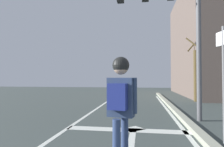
% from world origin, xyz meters
% --- Properties ---
extents(lane_line_center, '(0.12, 20.00, 0.01)m').
position_xyz_m(lane_line_center, '(-0.23, 6.00, 0.00)').
color(lane_line_center, silver).
rests_on(lane_line_center, ground).
extents(lane_line_curbside, '(0.12, 20.00, 0.01)m').
position_xyz_m(lane_line_curbside, '(2.99, 6.00, 0.00)').
color(lane_line_curbside, silver).
rests_on(lane_line_curbside, ground).
extents(stop_bar, '(3.37, 0.40, 0.01)m').
position_xyz_m(stop_bar, '(1.45, 5.89, 0.00)').
color(stop_bar, silver).
rests_on(stop_bar, ground).
extents(lane_arrow_stem, '(0.16, 1.40, 0.01)m').
position_xyz_m(lane_arrow_stem, '(1.62, 5.16, 0.00)').
color(lane_arrow_stem, silver).
rests_on(lane_arrow_stem, ground).
extents(lane_arrow_head, '(0.71, 0.71, 0.01)m').
position_xyz_m(lane_arrow_head, '(1.62, 6.01, 0.00)').
color(lane_arrow_head, silver).
rests_on(lane_arrow_head, ground).
extents(curb_strip, '(0.24, 24.00, 0.14)m').
position_xyz_m(curb_strip, '(3.24, 6.00, 0.07)').
color(curb_strip, '#A1A48F').
rests_on(curb_strip, ground).
extents(skater, '(0.45, 0.62, 1.66)m').
position_xyz_m(skater, '(1.56, 3.34, 1.13)').
color(skater, navy).
rests_on(skater, skateboard).
extents(traffic_signal_mast, '(3.62, 0.34, 5.16)m').
position_xyz_m(traffic_signal_mast, '(2.74, 7.39, 3.74)').
color(traffic_signal_mast, '#5D5E62').
rests_on(traffic_signal_mast, ground).
extents(street_sign_post, '(0.14, 0.44, 2.52)m').
position_xyz_m(street_sign_post, '(3.56, 4.93, 1.63)').
color(street_sign_post, slate).
rests_on(street_sign_post, ground).
extents(roadside_tree, '(1.05, 1.04, 4.19)m').
position_xyz_m(roadside_tree, '(5.13, 12.98, 1.80)').
color(roadside_tree, brown).
rests_on(roadside_tree, ground).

